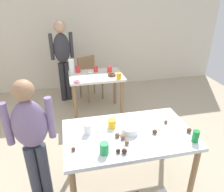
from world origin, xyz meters
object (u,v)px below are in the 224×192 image
Objects in this scene: mixing_bowl at (130,130)px; person_girl_near at (32,136)px; person_adult_far at (62,55)px; chair_far_table at (89,75)px; soda_can at (196,136)px; dining_table_near at (128,140)px; pitcher_far at (72,66)px; dining_table_far at (96,82)px.

person_girl_near is at bearing 177.70° from mixing_bowl.
person_adult_far is 2.54m from mixing_bowl.
soda_can is (0.71, -2.75, 0.31)m from chair_far_table.
dining_table_near is 2.05m from pitcher_far.
pitcher_far reaches higher than chair_far_table.
person_adult_far is at bearing 104.35° from mixing_bowl.
chair_far_table is 7.13× the size of soda_can.
mixing_bowl is (0.63, -2.45, -0.18)m from person_adult_far.
person_adult_far is at bearing 82.07° from person_girl_near.
person_girl_near reaches higher than soda_can.
mixing_bowl is at bearing -87.00° from chair_far_table.
mixing_bowl is (0.96, -0.04, -0.05)m from person_girl_near.
pitcher_far is (-0.48, 1.99, 0.09)m from mixing_bowl.
person_adult_far reaches higher than chair_far_table.
dining_table_far is 5.28× the size of mixing_bowl.
dining_table_near is 2.55m from person_adult_far.
person_girl_near is 0.97m from mixing_bowl.
soda_can reaches higher than dining_table_far.
person_girl_near is at bearing -97.93° from person_adult_far.
person_adult_far reaches higher than dining_table_near.
mixing_bowl is 1.46× the size of soda_can.
person_girl_near is at bearing -103.82° from pitcher_far.
person_girl_near is at bearing -108.91° from chair_far_table.
person_girl_near reaches higher than chair_far_table.
mixing_bowl is at bearing -75.65° from person_adult_far.
dining_table_near is 0.95× the size of person_girl_near.
person_adult_far is 0.49m from pitcher_far.
chair_far_table is 2.60m from person_girl_near.
person_adult_far is at bearing -177.60° from chair_far_table.
pitcher_far is (0.14, -0.46, -0.09)m from person_adult_far.
person_girl_near is (-0.95, 0.04, 0.18)m from dining_table_near.
dining_table_near is at bearing -76.65° from pitcher_far.
chair_far_table is at bearing 53.80° from pitcher_far.
mixing_bowl is (0.01, -0.00, 0.13)m from dining_table_near.
person_girl_near is at bearing 168.50° from soda_can.
mixing_bowl is 0.71× the size of pitcher_far.
pitcher_far reaches higher than mixing_bowl.
dining_table_far is at bearing -50.49° from person_adult_far.
dining_table_far is 1.97m from person_girl_near.
dining_table_near is at bearing 174.91° from mixing_bowl.
dining_table_far is at bearing -85.98° from chair_far_table.
person_girl_near is (-0.83, -2.44, 0.34)m from chair_far_table.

